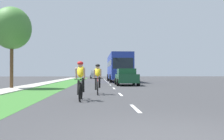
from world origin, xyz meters
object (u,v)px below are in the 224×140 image
Objects in this scene: pickup_silver at (96,74)px; cyclist_trailing at (98,79)px; sedan_dark_green at (126,77)px; bus_blue at (119,67)px; street_tree_near at (12,28)px; cyclist_lead at (81,80)px.

cyclist_trailing is at bearing -89.36° from pickup_silver.
bus_blue is (0.13, 9.89, 1.21)m from sedan_dark_green.
bus_blue is 16.95m from street_tree_near.
pickup_silver is 0.87× the size of street_tree_near.
bus_blue is at bearing 81.22° from cyclist_lead.
cyclist_trailing is 19.61m from bus_blue.
bus_blue is 2.27× the size of pickup_silver.
cyclist_lead is at bearing -90.36° from pickup_silver.
street_tree_near is at bearing -153.94° from sedan_dark_green.
bus_blue is (2.75, 19.39, 1.17)m from cyclist_trailing.
cyclist_lead is at bearing -55.56° from street_tree_near.
sedan_dark_green is 10.45m from street_tree_near.
street_tree_near is (-5.51, 8.04, 3.53)m from cyclist_lead.
bus_blue is at bearing 89.25° from sedan_dark_green.
pickup_silver is at bearing 96.02° from sedan_dark_green.
street_tree_near is at bearing -122.22° from bus_blue.
street_tree_near is at bearing 140.10° from cyclist_trailing.
cyclist_trailing is 9.85m from sedan_dark_green.
street_tree_near reaches higher than cyclist_lead.
sedan_dark_green is at bearing -90.75° from bus_blue.
sedan_dark_green is (3.31, 12.35, -0.04)m from cyclist_lead.
pickup_silver is (-0.43, 38.40, 0.02)m from cyclist_trailing.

